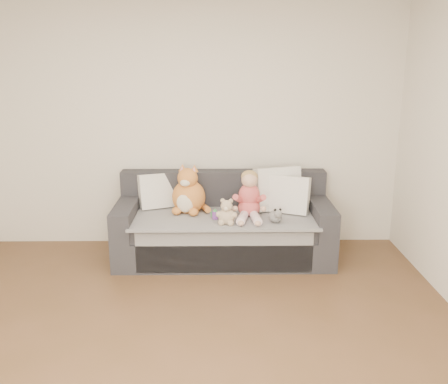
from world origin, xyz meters
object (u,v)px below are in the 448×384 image
Objects in this scene: sofa at (224,228)px; teddy_bear at (227,214)px; sippy_cup at (215,214)px; toddler at (249,198)px; plush_cat at (189,194)px.

sofa is 8.44× the size of teddy_bear.
sofa is 20.66× the size of sippy_cup.
toddler is 1.86× the size of teddy_bear.
teddy_bear is 0.19m from sippy_cup.
sofa is at bearing 66.64° from sippy_cup.
toddler reaches higher than teddy_bear.
toddler is at bearing -25.97° from sofa.
sofa is 0.31m from sippy_cup.
sofa is at bearing 101.89° from teddy_bear.
sofa is 0.46m from toddler.
sippy_cup is (-0.11, 0.15, -0.05)m from teddy_bear.
sippy_cup is at bearing -27.76° from plush_cat.
toddler reaches higher than sippy_cup.
teddy_bear is (0.02, -0.35, 0.27)m from sofa.
sippy_cup is (0.28, -0.24, -0.14)m from plush_cat.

